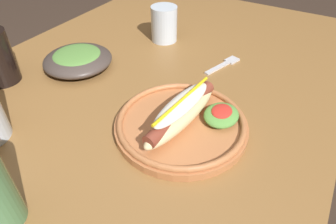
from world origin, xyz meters
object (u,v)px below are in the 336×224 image
Objects in this scene: fork at (224,64)px; extra_cup at (164,24)px; side_bowl at (78,59)px; hot_dog_plate at (183,120)px.

extra_cup reaches higher than fork.
extra_cup is 0.58× the size of side_bowl.
side_bowl is at bearing 78.67° from hot_dog_plate.
hot_dog_plate is at bearing -157.56° from fork.
extra_cup is at bearing 36.56° from hot_dog_plate.
fork is at bearing -57.63° from side_bowl.
fork is 1.19× the size of extra_cup.
hot_dog_plate is 0.27m from fork.
hot_dog_plate reaches higher than fork.
fork is 0.38m from side_bowl.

